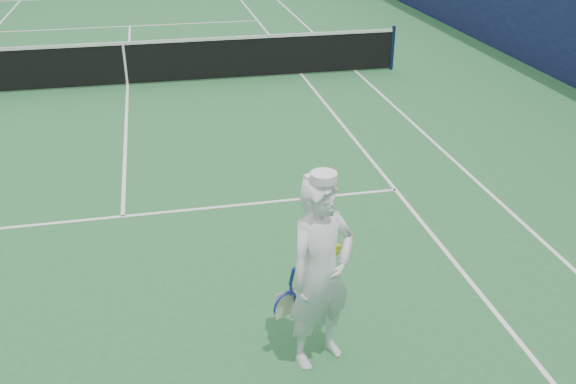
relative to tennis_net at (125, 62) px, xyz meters
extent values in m
plane|color=#276635|center=(0.00, 0.00, -0.55)|extent=(80.00, 80.00, 0.00)
cube|color=white|center=(5.49, 0.00, -0.55)|extent=(0.06, 23.83, 0.01)
cube|color=white|center=(4.12, 0.00, -0.55)|extent=(0.06, 23.77, 0.01)
cube|color=white|center=(0.00, 6.40, -0.55)|extent=(8.23, 0.06, 0.01)
cube|color=white|center=(0.00, -6.40, -0.55)|extent=(8.23, 0.06, 0.01)
cube|color=white|center=(0.00, 0.00, -0.55)|extent=(0.06, 12.80, 0.01)
cylinder|color=#141E4C|center=(6.40, 0.00, -0.02)|extent=(0.09, 0.09, 1.07)
cube|color=black|center=(0.00, 0.00, -0.05)|extent=(12.79, 0.02, 0.92)
cube|color=white|center=(0.00, 0.00, 0.42)|extent=(12.79, 0.04, 0.07)
cube|color=white|center=(0.00, 0.00, -0.08)|extent=(0.05, 0.03, 0.94)
imported|color=white|center=(2.00, -9.83, 0.44)|extent=(0.86, 0.73, 2.00)
cylinder|color=white|center=(2.00, -9.83, 1.46)|extent=(0.24, 0.24, 0.08)
cube|color=white|center=(1.95, -9.71, 1.43)|extent=(0.20, 0.16, 0.02)
cylinder|color=navy|center=(1.71, -9.87, 0.48)|extent=(0.07, 0.10, 0.22)
cube|color=#1E23A4|center=(1.71, -9.82, 0.30)|extent=(0.03, 0.03, 0.14)
torus|color=#1E23A4|center=(1.67, -9.76, 0.10)|extent=(0.31, 0.21, 0.29)
cube|color=beige|center=(1.67, -9.76, 0.10)|extent=(0.20, 0.09, 0.30)
sphere|color=#C8CF17|center=(2.20, -9.64, 0.54)|extent=(0.07, 0.07, 0.07)
sphere|color=#C8CF17|center=(2.24, -9.60, 0.57)|extent=(0.07, 0.07, 0.07)
camera|label=1|loc=(0.64, -14.73, 3.86)|focal=40.00mm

